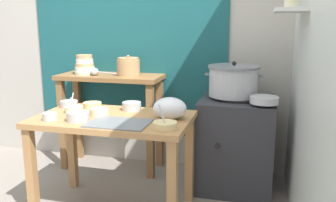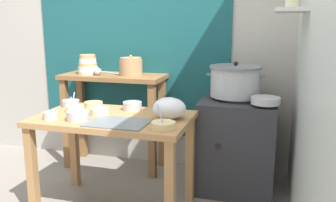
% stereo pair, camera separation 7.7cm
% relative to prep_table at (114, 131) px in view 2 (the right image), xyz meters
% --- Properties ---
extents(wall_back, '(4.40, 0.12, 2.60)m').
position_rel_prep_table_xyz_m(wall_back, '(-0.00, 1.02, 0.69)').
color(wall_back, '#B2ADA3').
rests_on(wall_back, ground).
extents(wall_right, '(0.30, 3.20, 2.60)m').
position_rel_prep_table_xyz_m(wall_right, '(1.31, 0.13, 0.69)').
color(wall_right, silver).
rests_on(wall_right, ground).
extents(prep_table, '(1.10, 0.66, 0.72)m').
position_rel_prep_table_xyz_m(prep_table, '(0.00, 0.00, 0.00)').
color(prep_table, '#B27F4C').
rests_on(prep_table, ground).
extents(back_shelf_table, '(0.96, 0.40, 0.90)m').
position_rel_prep_table_xyz_m(back_shelf_table, '(-0.34, 0.76, 0.07)').
color(back_shelf_table, olive).
rests_on(back_shelf_table, ground).
extents(stove_block, '(0.60, 0.61, 0.78)m').
position_rel_prep_table_xyz_m(stove_block, '(0.83, 0.63, -0.23)').
color(stove_block, '#2D2D33').
rests_on(stove_block, ground).
extents(steamer_pot, '(0.47, 0.42, 0.29)m').
position_rel_prep_table_xyz_m(steamer_pot, '(0.79, 0.65, 0.30)').
color(steamer_pot, '#B7BABF').
rests_on(steamer_pot, stove_block).
extents(clay_pot, '(0.21, 0.21, 0.19)m').
position_rel_prep_table_xyz_m(clay_pot, '(-0.16, 0.76, 0.37)').
color(clay_pot, tan).
rests_on(clay_pot, back_shelf_table).
extents(bowl_stack_enamel, '(0.19, 0.19, 0.18)m').
position_rel_prep_table_xyz_m(bowl_stack_enamel, '(-0.58, 0.73, 0.37)').
color(bowl_stack_enamel, '#B7D1AD').
rests_on(bowl_stack_enamel, back_shelf_table).
extents(ladle, '(0.28, 0.13, 0.07)m').
position_rel_prep_table_xyz_m(ladle, '(-0.45, 0.68, 0.33)').
color(ladle, '#B7BABF').
rests_on(ladle, back_shelf_table).
extents(serving_tray, '(0.40, 0.28, 0.01)m').
position_rel_prep_table_xyz_m(serving_tray, '(0.11, -0.17, 0.12)').
color(serving_tray, slate).
rests_on(serving_tray, prep_table).
extents(plastic_bag, '(0.23, 0.20, 0.15)m').
position_rel_prep_table_xyz_m(plastic_bag, '(0.40, 0.04, 0.19)').
color(plastic_bag, white).
rests_on(plastic_bag, prep_table).
extents(wide_pan, '(0.22, 0.22, 0.05)m').
position_rel_prep_table_xyz_m(wide_pan, '(1.04, 0.43, 0.20)').
color(wide_pan, '#B7BABF').
rests_on(wide_pan, stove_block).
extents(prep_bowl_0, '(0.13, 0.13, 0.14)m').
position_rel_prep_table_xyz_m(prep_bowl_0, '(-0.32, 0.04, 0.14)').
color(prep_bowl_0, beige).
rests_on(prep_bowl_0, prep_table).
extents(prep_bowl_1, '(0.10, 0.10, 0.05)m').
position_rel_prep_table_xyz_m(prep_bowl_1, '(-0.38, -0.20, 0.14)').
color(prep_bowl_1, '#B7BABF').
rests_on(prep_bowl_1, prep_table).
extents(prep_bowl_2, '(0.14, 0.14, 0.05)m').
position_rel_prep_table_xyz_m(prep_bowl_2, '(-0.25, 0.18, 0.14)').
color(prep_bowl_2, '#E5C684').
rests_on(prep_bowl_2, prep_table).
extents(prep_bowl_3, '(0.13, 0.13, 0.05)m').
position_rel_prep_table_xyz_m(prep_bowl_3, '(-0.11, 0.01, 0.14)').
color(prep_bowl_3, beige).
rests_on(prep_bowl_3, prep_table).
extents(prep_bowl_4, '(0.14, 0.14, 0.06)m').
position_rel_prep_table_xyz_m(prep_bowl_4, '(0.06, 0.21, 0.14)').
color(prep_bowl_4, '#B7BABF').
rests_on(prep_bowl_4, prep_table).
extents(prep_bowl_5, '(0.15, 0.15, 0.17)m').
position_rel_prep_table_xyz_m(prep_bowl_5, '(-0.18, -0.17, 0.15)').
color(prep_bowl_5, '#B7BABF').
rests_on(prep_bowl_5, prep_table).
extents(prep_bowl_6, '(0.15, 0.15, 0.16)m').
position_rel_prep_table_xyz_m(prep_bowl_6, '(0.43, -0.20, 0.14)').
color(prep_bowl_6, '#E5C684').
rests_on(prep_bowl_6, prep_table).
extents(prep_bowl_7, '(0.14, 0.14, 0.05)m').
position_rel_prep_table_xyz_m(prep_bowl_7, '(-0.45, 0.18, 0.14)').
color(prep_bowl_7, '#B7BABF').
rests_on(prep_bowl_7, prep_table).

